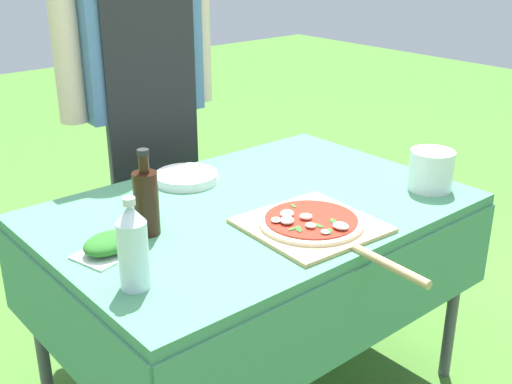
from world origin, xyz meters
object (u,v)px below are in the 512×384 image
(herb_container, at_px, (109,245))
(plate_stack, at_px, (186,177))
(person_cook, at_px, (139,72))
(oil_bottle, at_px, (146,201))
(mixing_tub, at_px, (431,170))
(water_bottle, at_px, (133,246))
(prep_table, at_px, (254,226))
(pizza_on_peel, at_px, (314,225))

(herb_container, bearing_deg, plate_stack, 33.64)
(person_cook, xyz_separation_m, oil_bottle, (-0.41, -0.71, -0.19))
(oil_bottle, bearing_deg, mixing_tub, -19.52)
(water_bottle, relative_size, plate_stack, 1.05)
(herb_container, bearing_deg, prep_table, 0.24)
(pizza_on_peel, xyz_separation_m, oil_bottle, (-0.38, 0.29, 0.08))
(person_cook, distance_m, plate_stack, 0.53)
(water_bottle, bearing_deg, mixing_tub, -4.25)
(herb_container, relative_size, plate_stack, 0.88)
(herb_container, bearing_deg, pizza_on_peel, -25.23)
(person_cook, xyz_separation_m, plate_stack, (-0.10, -0.44, -0.28))
(pizza_on_peel, height_order, water_bottle, water_bottle)
(water_bottle, distance_m, mixing_tub, 1.07)
(person_cook, distance_m, pizza_on_peel, 1.03)
(pizza_on_peel, distance_m, herb_container, 0.58)
(pizza_on_peel, xyz_separation_m, plate_stack, (-0.06, 0.55, 0.00))
(person_cook, xyz_separation_m, water_bottle, (-0.59, -0.94, -0.18))
(prep_table, relative_size, herb_container, 6.79)
(prep_table, relative_size, mixing_tub, 9.12)
(prep_table, relative_size, pizza_on_peel, 2.16)
(herb_container, xyz_separation_m, mixing_tub, (1.03, -0.28, 0.04))
(oil_bottle, bearing_deg, herb_container, -164.65)
(water_bottle, bearing_deg, plate_stack, 45.48)
(oil_bottle, height_order, mixing_tub, oil_bottle)
(person_cook, distance_m, water_bottle, 1.13)
(oil_bottle, xyz_separation_m, water_bottle, (-0.18, -0.24, 0.01))
(mixing_tub, bearing_deg, water_bottle, 175.75)
(prep_table, xyz_separation_m, mixing_tub, (0.53, -0.28, 0.14))
(mixing_tub, height_order, plate_stack, mixing_tub)
(prep_table, relative_size, plate_stack, 5.98)
(person_cook, height_order, mixing_tub, person_cook)
(plate_stack, bearing_deg, prep_table, -80.60)
(person_cook, relative_size, herb_container, 8.84)
(person_cook, distance_m, herb_container, 0.97)
(prep_table, height_order, person_cook, person_cook)
(person_cook, height_order, pizza_on_peel, person_cook)
(water_bottle, height_order, plate_stack, water_bottle)
(mixing_tub, bearing_deg, herb_container, 165.10)
(water_bottle, distance_m, herb_container, 0.22)
(oil_bottle, distance_m, mixing_tub, 0.94)
(water_bottle, relative_size, herb_container, 1.20)
(prep_table, height_order, oil_bottle, oil_bottle)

